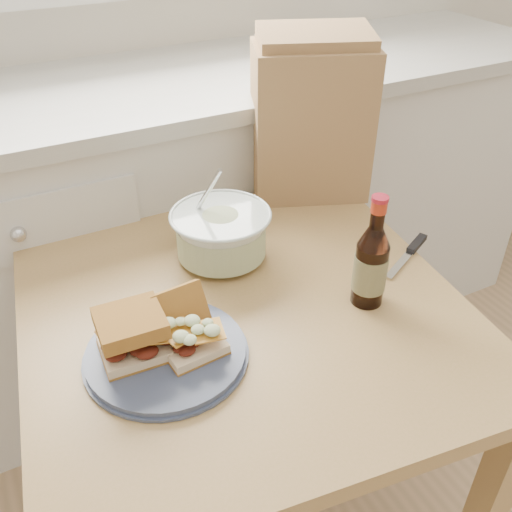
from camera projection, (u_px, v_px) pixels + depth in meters
name	position (u px, v px, depth m)	size (l,w,h in m)	color
cabinet_run	(187.00, 221.00, 1.83)	(2.50, 0.64, 0.94)	silver
dining_table	(245.00, 344.00, 1.18)	(0.94, 0.94, 0.71)	tan
plate	(166.00, 353.00, 1.00)	(0.28, 0.28, 0.02)	#404A67
sandwich_left	(132.00, 334.00, 0.97)	(0.12, 0.11, 0.08)	beige
sandwich_right	(188.00, 329.00, 1.00)	(0.11, 0.15, 0.09)	beige
coleslaw_bowl	(221.00, 236.00, 1.23)	(0.22, 0.22, 0.22)	silver
beer_bottle	(371.00, 264.00, 1.08)	(0.07, 0.07, 0.24)	black
knife	(413.00, 249.00, 1.27)	(0.18, 0.10, 0.01)	silver
paper_bag	(311.00, 122.00, 1.41)	(0.28, 0.19, 0.37)	#AA8252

